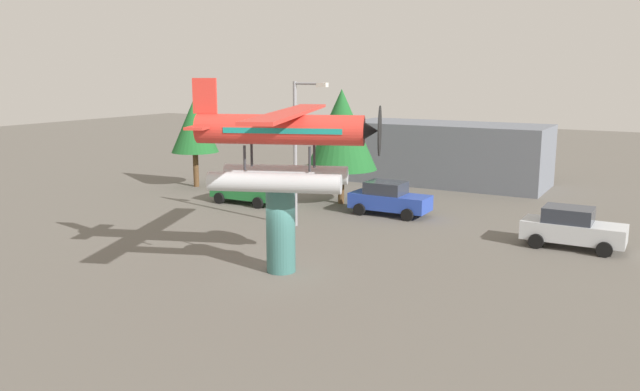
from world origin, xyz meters
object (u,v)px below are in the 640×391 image
Objects in this scene: streetlight_primary at (299,142)px; tree_west at (194,126)px; car_near_green at (247,188)px; car_far_silver at (572,228)px; display_pedestal at (281,230)px; car_mid_blue at (389,198)px; storefront_building at (447,154)px; tree_east at (342,130)px; floatplane_monument at (283,143)px.

streetlight_primary is 13.22m from tree_west.
car_near_green and car_far_silver have the same top height.
display_pedestal is 19.66m from tree_west.
storefront_building is (-0.50, 10.94, 1.16)m from car_mid_blue.
tree_east reaches higher than display_pedestal.
tree_west is (-14.50, 1.59, 3.09)m from car_mid_blue.
car_far_silver is at bearing -2.83° from car_near_green.
car_near_green is at bearing -24.58° from tree_west.
floatplane_monument is 13.82m from car_near_green.
tree_west is 0.87× the size of tree_east.
display_pedestal is 3.29m from floatplane_monument.
car_far_silver is at bearing 24.11° from floatplane_monument.
car_near_green is at bearing -151.43° from tree_east.
tree_west is at bearing 139.61° from display_pedestal.
display_pedestal is at bearing -40.39° from tree_west.
tree_west reaches higher than storefront_building.
tree_west is (-6.12, 2.80, 3.09)m from car_near_green.
tree_west is at bearing 178.98° from tree_east.
display_pedestal is 0.77× the size of car_mid_blue.
floatplane_monument is at bearing -47.88° from car_near_green.
floatplane_monument reaches higher than streetlight_primary.
streetlight_primary is at bearing -121.54° from car_mid_blue.
floatplane_monument reaches higher than car_near_green.
car_mid_blue is at bearing 8.21° from car_near_green.
streetlight_primary reaches higher than tree_west.
display_pedestal is at bearing -72.38° from tree_east.
storefront_building is 16.94m from tree_west.
tree_east is at bearing -1.02° from tree_west.
display_pedestal is 12.78m from car_far_silver.
streetlight_primary reaches higher than car_mid_blue.
car_mid_blue is at bearing 71.76° from floatplane_monument.
display_pedestal reaches higher than car_far_silver.
storefront_building is at bearing 71.80° from floatplane_monument.
floatplane_monument is 13.08m from tree_east.
car_mid_blue is 0.32× the size of storefront_building.
car_near_green is 1.00× the size of car_far_silver.
car_far_silver is 0.60× the size of streetlight_primary.
floatplane_monument is 2.41× the size of car_far_silver.
car_far_silver is at bearing 44.68° from display_pedestal.
car_near_green is 7.41m from tree_west.
car_near_green is (-8.87, 9.80, -4.03)m from floatplane_monument.
car_far_silver is 0.64× the size of tree_east.
display_pedestal is 0.57× the size of tree_west.
floatplane_monument reaches higher than tree_west.
car_near_green is 0.60× the size of streetlight_primary.
display_pedestal is 0.50× the size of tree_east.
floatplane_monument is 22.16m from storefront_building.
streetlight_primary reaches higher than car_far_silver.
car_near_green is 0.74× the size of tree_west.
car_mid_blue is at bearing -87.36° from storefront_building.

